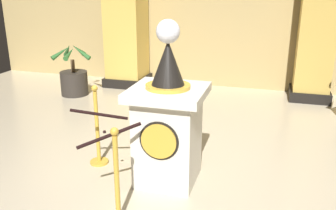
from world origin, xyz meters
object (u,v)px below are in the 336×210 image
stanchion_far (117,191)px  stanchion_near (98,137)px  potted_palm_left (74,79)px  pedestal_clock (168,123)px

stanchion_far → stanchion_near: bearing=124.9°
stanchion_near → stanchion_far: 1.31m
stanchion_far → potted_palm_left: (-2.65, 3.75, -0.02)m
stanchion_near → stanchion_far: size_ratio=1.06×
stanchion_near → stanchion_far: (0.75, -1.08, -0.02)m
potted_palm_left → stanchion_far: bearing=-54.7°
stanchion_near → stanchion_far: bearing=-55.1°
pedestal_clock → stanchion_far: (-0.23, -0.93, -0.37)m
pedestal_clock → stanchion_near: size_ratio=1.78×
stanchion_near → potted_palm_left: 3.28m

